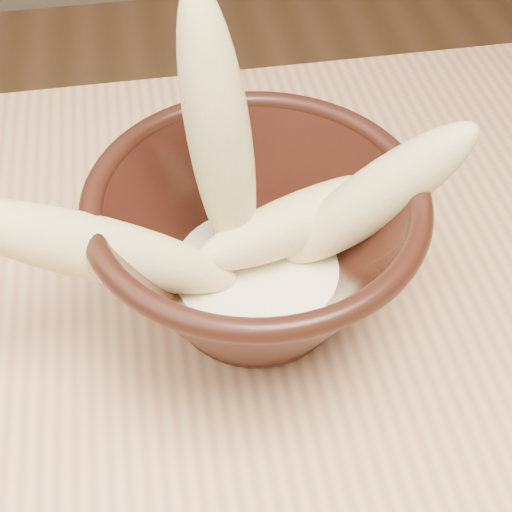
# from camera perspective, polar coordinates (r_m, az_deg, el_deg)

# --- Properties ---
(bowl) EXTENTS (0.21, 0.21, 0.11)m
(bowl) POSITION_cam_1_polar(r_m,az_deg,el_deg) (0.46, -0.00, 0.83)
(bowl) COLOR black
(bowl) RESTS_ON table
(milk_puddle) EXTENTS (0.12, 0.12, 0.02)m
(milk_puddle) POSITION_cam_1_polar(r_m,az_deg,el_deg) (0.48, -0.00, -1.49)
(milk_puddle) COLOR #FDF2CB
(milk_puddle) RESTS_ON bowl
(banana_upright) EXTENTS (0.07, 0.09, 0.19)m
(banana_upright) POSITION_cam_1_polar(r_m,az_deg,el_deg) (0.43, -2.96, 9.53)
(banana_upright) COLOR #F6EB91
(banana_upright) RESTS_ON bowl
(banana_left) EXTENTS (0.18, 0.05, 0.13)m
(banana_left) POSITION_cam_1_polar(r_m,az_deg,el_deg) (0.43, -12.20, 0.49)
(banana_left) COLOR #F6EB91
(banana_left) RESTS_ON bowl
(banana_right) EXTENTS (0.14, 0.05, 0.13)m
(banana_right) POSITION_cam_1_polar(r_m,az_deg,el_deg) (0.45, 9.46, 4.62)
(banana_right) COLOR #F6EB91
(banana_right) RESTS_ON bowl
(banana_across) EXTENTS (0.17, 0.08, 0.05)m
(banana_across) POSITION_cam_1_polar(r_m,az_deg,el_deg) (0.47, 3.95, 2.94)
(banana_across) COLOR #F6EB91
(banana_across) RESTS_ON bowl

